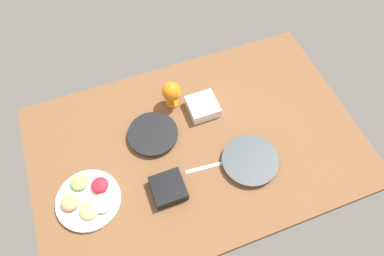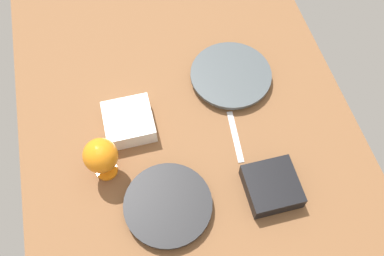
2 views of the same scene
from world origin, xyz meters
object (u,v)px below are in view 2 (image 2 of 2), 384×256
(hurricane_glass_orange, at_px, (101,156))
(square_bowl_black, at_px, (272,186))
(dinner_plate_left, at_px, (231,76))
(dinner_plate_right, at_px, (168,205))
(square_bowl_white, at_px, (129,121))

(hurricane_glass_orange, distance_m, square_bowl_black, 0.49)
(square_bowl_black, bearing_deg, dinner_plate_left, 179.82)
(dinner_plate_right, height_order, hurricane_glass_orange, hurricane_glass_orange)
(dinner_plate_left, bearing_deg, square_bowl_white, -74.47)
(dinner_plate_left, height_order, dinner_plate_right, same)
(dinner_plate_left, relative_size, hurricane_glass_orange, 1.72)
(dinner_plate_left, height_order, hurricane_glass_orange, hurricane_glass_orange)
(dinner_plate_right, bearing_deg, square_bowl_white, -168.35)
(square_bowl_white, bearing_deg, square_bowl_black, 49.29)
(dinner_plate_right, height_order, square_bowl_black, square_bowl_black)
(dinner_plate_left, distance_m, dinner_plate_right, 0.49)
(square_bowl_white, xyz_separation_m, square_bowl_black, (0.31, 0.36, -0.00))
(dinner_plate_left, distance_m, hurricane_glass_orange, 0.51)
(dinner_plate_left, distance_m, square_bowl_white, 0.37)
(square_bowl_white, bearing_deg, dinner_plate_left, 105.53)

